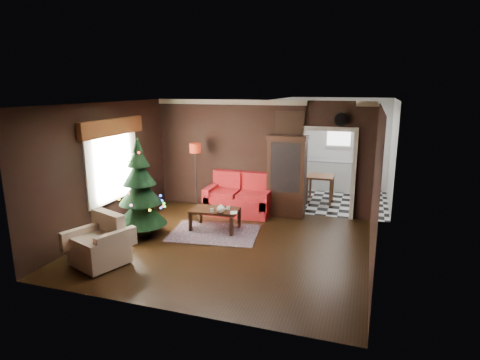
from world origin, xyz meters
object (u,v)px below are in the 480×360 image
(coffee_table, at_px, (215,219))
(kitchen_table, at_px, (320,189))
(curio_cabinet, at_px, (287,178))
(armchair, at_px, (99,240))
(christmas_tree, at_px, (140,188))
(teapot, at_px, (221,209))
(wall_clock, at_px, (341,119))
(floor_lamp, at_px, (196,178))
(loveseat, at_px, (239,194))

(coffee_table, relative_size, kitchen_table, 1.39)
(curio_cabinet, relative_size, armchair, 2.21)
(christmas_tree, relative_size, armchair, 2.36)
(christmas_tree, distance_m, coffee_table, 1.77)
(curio_cabinet, relative_size, teapot, 9.67)
(curio_cabinet, bearing_deg, coffee_table, -130.79)
(christmas_tree, bearing_deg, wall_clock, 32.66)
(floor_lamp, xyz_separation_m, armchair, (-0.27, -3.56, -0.37))
(wall_clock, bearing_deg, coffee_table, -146.07)
(loveseat, bearing_deg, coffee_table, -96.28)
(floor_lamp, xyz_separation_m, teapot, (1.24, -1.48, -0.26))
(loveseat, height_order, armchair, loveseat)
(christmas_tree, xyz_separation_m, kitchen_table, (3.31, 3.72, -0.67))
(christmas_tree, distance_m, wall_clock, 4.77)
(wall_clock, height_order, kitchen_table, wall_clock)
(armchair, xyz_separation_m, kitchen_table, (3.23, 5.23, -0.09))
(curio_cabinet, distance_m, kitchen_table, 1.67)
(armchair, bearing_deg, floor_lamp, 105.91)
(teapot, bearing_deg, curio_cabinet, 58.16)
(christmas_tree, bearing_deg, armchair, -87.17)
(floor_lamp, height_order, teapot, floor_lamp)
(christmas_tree, height_order, armchair, christmas_tree)
(floor_lamp, relative_size, teapot, 9.15)
(armchair, bearing_deg, coffee_table, 81.07)
(loveseat, relative_size, curio_cabinet, 0.89)
(floor_lamp, distance_m, kitchen_table, 3.43)
(curio_cabinet, xyz_separation_m, christmas_tree, (-2.66, -2.29, 0.10))
(floor_lamp, height_order, armchair, floor_lamp)
(wall_clock, bearing_deg, kitchen_table, 113.75)
(wall_clock, bearing_deg, christmas_tree, -147.34)
(armchair, height_order, kitchen_table, armchair)
(loveseat, xyz_separation_m, curio_cabinet, (1.15, 0.22, 0.45))
(loveseat, bearing_deg, armchair, -111.78)
(curio_cabinet, bearing_deg, christmas_tree, -139.22)
(armchair, relative_size, kitchen_table, 1.15)
(kitchen_table, bearing_deg, coffee_table, -123.55)
(floor_lamp, distance_m, teapot, 1.95)
(coffee_table, bearing_deg, floor_lamp, 129.06)
(coffee_table, relative_size, wall_clock, 3.25)
(coffee_table, height_order, wall_clock, wall_clock)
(curio_cabinet, height_order, coffee_table, curio_cabinet)
(loveseat, distance_m, wall_clock, 3.04)
(loveseat, distance_m, armchair, 3.86)
(armchair, bearing_deg, loveseat, 88.51)
(floor_lamp, distance_m, christmas_tree, 2.09)
(loveseat, distance_m, coffee_table, 1.31)
(curio_cabinet, distance_m, christmas_tree, 3.51)
(christmas_tree, bearing_deg, floor_lamp, 80.39)
(curio_cabinet, bearing_deg, kitchen_table, 65.56)
(armchair, height_order, wall_clock, wall_clock)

